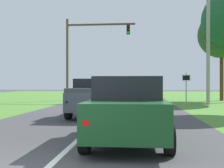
{
  "coord_description": "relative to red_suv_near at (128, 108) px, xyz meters",
  "views": [
    {
      "loc": [
        1.81,
        -5.18,
        1.68
      ],
      "look_at": [
        -0.31,
        17.61,
        1.66
      ],
      "focal_mm": 45.82,
      "sensor_mm": 36.0,
      "label": 1
    }
  ],
  "objects": [
    {
      "name": "utility_pole_right",
      "position": [
        5.83,
        15.08,
        3.29
      ],
      "size": [
        0.28,
        0.28,
        8.56
      ],
      "primitive_type": "cylinder",
      "color": "#9E998E",
      "rests_on": "ground_plane"
    },
    {
      "name": "pickup_truck_lead",
      "position": [
        -1.98,
        6.19,
        -0.01
      ],
      "size": [
        2.28,
        4.89,
        1.93
      ],
      "color": "#4C515B",
      "rests_on": "ground_plane"
    },
    {
      "name": "oak_tree_right",
      "position": [
        8.5,
        20.86,
        5.55
      ],
      "size": [
        4.65,
        4.65,
        8.89
      ],
      "color": "#4C351E",
      "rests_on": "ground_plane"
    },
    {
      "name": "traffic_light",
      "position": [
        -5.05,
        19.37,
        4.27
      ],
      "size": [
        6.81,
        0.4,
        8.08
      ],
      "color": "brown",
      "rests_on": "ground_plane"
    },
    {
      "name": "ground_plane",
      "position": [
        -1.52,
        9.07,
        -0.99
      ],
      "size": [
        120.0,
        120.0,
        0.0
      ],
      "primitive_type": "plane",
      "color": "#424244"
    },
    {
      "name": "keep_moving_sign",
      "position": [
        3.83,
        13.37,
        0.6
      ],
      "size": [
        0.6,
        0.09,
        2.47
      ],
      "color": "gray",
      "rests_on": "ground_plane"
    },
    {
      "name": "lane_centre_stripe",
      "position": [
        -1.52,
        -1.93,
        -0.98
      ],
      "size": [
        0.16,
        42.41,
        0.01
      ],
      "primitive_type": "cube",
      "color": "white",
      "rests_on": "ground_plane"
    },
    {
      "name": "red_suv_near",
      "position": [
        0.0,
        0.0,
        0.0
      ],
      "size": [
        2.27,
        4.67,
        1.87
      ],
      "color": "#194C23",
      "rests_on": "ground_plane"
    }
  ]
}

